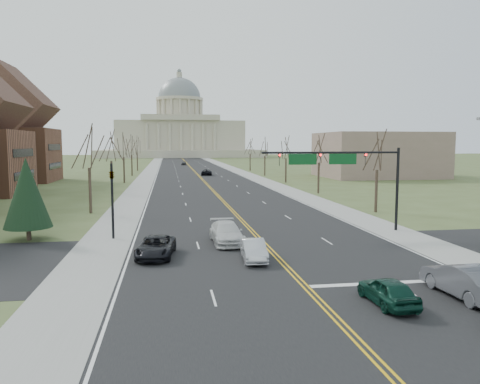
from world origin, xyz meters
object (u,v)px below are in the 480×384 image
object	(u,v)px
car_far_nb	(207,172)
car_nb_inner_lead	(388,291)
car_sb_outer_lead	(156,247)
car_sb_inner_second	(227,233)
car_far_sb	(184,163)
car_nb_outer_lead	(464,280)
signal_left	(112,192)
car_sb_inner_lead	(254,250)
signal_mast	(342,165)

from	to	relation	value
car_far_nb	car_nb_inner_lead	bearing A→B (deg)	97.36
car_sb_outer_lead	car_sb_inner_second	world-z (taller)	car_sb_inner_second
car_far_sb	car_nb_outer_lead	bearing A→B (deg)	-82.39
signal_left	car_sb_inner_lead	size ratio (longest dim) A/B	1.47
car_sb_inner_lead	car_far_nb	xyz separation A→B (m)	(3.69, 82.16, 0.06)
car_nb_outer_lead	car_sb_outer_lead	size ratio (longest dim) A/B	1.03
car_sb_outer_lead	car_far_sb	distance (m)	134.35
car_nb_outer_lead	car_far_nb	size ratio (longest dim) A/B	0.97
signal_mast	car_sb_inner_second	xyz separation A→B (m)	(-10.23, -3.02, -4.96)
car_sb_outer_lead	car_far_sb	world-z (taller)	car_far_sb
signal_mast	car_sb_inner_lead	size ratio (longest dim) A/B	2.97
car_nb_inner_lead	car_nb_outer_lead	bearing A→B (deg)	-175.43
car_nb_outer_lead	car_far_nb	bearing A→B (deg)	-89.28
car_nb_outer_lead	car_far_sb	size ratio (longest dim) A/B	1.26
signal_left	car_sb_inner_lead	xyz separation A→B (m)	(9.80, -8.52, -3.03)
car_nb_inner_lead	car_sb_inner_second	xyz separation A→B (m)	(-5.78, 14.70, 0.13)
signal_mast	car_far_sb	world-z (taller)	signal_mast
signal_left	car_nb_inner_lead	distance (m)	23.10
signal_mast	car_sb_inner_second	size ratio (longest dim) A/B	2.22
car_sb_inner_second	car_far_sb	distance (m)	130.58
car_sb_outer_lead	car_nb_outer_lead	bearing A→B (deg)	-27.63
car_far_nb	signal_left	bearing A→B (deg)	86.35
signal_left	car_nb_outer_lead	size ratio (longest dim) A/B	1.18
car_nb_inner_lead	car_sb_inner_second	size ratio (longest dim) A/B	0.71
car_nb_inner_lead	car_far_nb	size ratio (longest dim) A/B	0.75
car_sb_inner_second	car_sb_outer_lead	bearing A→B (deg)	-146.76
car_far_sb	car_nb_inner_lead	bearing A→B (deg)	-84.08
car_sb_outer_lead	car_sb_inner_second	xyz separation A→B (m)	(5.21, 3.62, 0.11)
car_sb_outer_lead	car_far_sb	bearing A→B (deg)	94.39
signal_left	car_sb_outer_lead	size ratio (longest dim) A/B	1.22
car_far_nb	car_far_sb	bearing A→B (deg)	-79.41
signal_left	car_sb_inner_second	xyz separation A→B (m)	(8.72, -3.02, -2.91)
car_far_sb	signal_left	bearing A→B (deg)	-90.33
car_sb_inner_lead	car_far_sb	world-z (taller)	car_far_sb
signal_left	car_far_sb	bearing A→B (deg)	85.58
car_nb_inner_lead	car_far_sb	xyz separation A→B (m)	(-4.64, 145.28, 0.02)
car_nb_outer_lead	car_far_nb	world-z (taller)	car_nb_outer_lead
car_sb_outer_lead	car_nb_inner_lead	bearing A→B (deg)	-38.13
signal_left	car_nb_outer_lead	bearing A→B (deg)	-42.55
signal_mast	car_far_nb	size ratio (longest dim) A/B	2.32
car_sb_outer_lead	car_sb_inner_second	size ratio (longest dim) A/B	0.90
car_sb_inner_second	signal_mast	bearing A→B (deg)	14.88
car_nb_inner_lead	car_far_sb	world-z (taller)	car_far_sb
car_nb_inner_lead	car_sb_inner_second	world-z (taller)	car_sb_inner_second
signal_left	car_sb_outer_lead	bearing A→B (deg)	-62.16
car_sb_inner_lead	car_sb_outer_lead	bearing A→B (deg)	166.81
signal_left	car_far_sb	distance (m)	127.97
signal_left	car_sb_outer_lead	distance (m)	8.10
car_sb_outer_lead	car_far_nb	xyz separation A→B (m)	(9.98, 80.28, 0.04)
signal_left	car_nb_outer_lead	distance (m)	25.62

